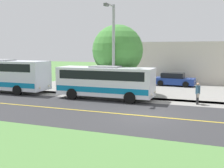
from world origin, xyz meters
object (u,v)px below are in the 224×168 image
object	(u,v)px
commercial_building	(190,61)
parked_car_near	(174,80)
pedestrian_with_bags	(198,93)
street_light_pole	(113,47)
shuttle_bus_front	(105,81)
tree_curbside	(118,50)

from	to	relation	value
commercial_building	parked_car_near	bearing A→B (deg)	-9.31
pedestrian_with_bags	parked_car_near	size ratio (longest dim) A/B	0.36
commercial_building	street_light_pole	bearing A→B (deg)	-16.23
shuttle_bus_front	parked_car_near	distance (m)	10.96
commercial_building	pedestrian_with_bags	bearing A→B (deg)	6.57
pedestrian_with_bags	tree_curbside	distance (m)	8.24
shuttle_bus_front	tree_curbside	bearing A→B (deg)	179.20
shuttle_bus_front	parked_car_near	world-z (taller)	shuttle_bus_front
pedestrian_with_bags	street_light_pole	xyz separation A→B (m)	(0.00, -6.71, 3.36)
tree_curbside	commercial_building	xyz separation A→B (m)	(-14.00, 5.30, -1.50)
parked_car_near	tree_curbside	world-z (taller)	tree_curbside
pedestrian_with_bags	street_light_pole	distance (m)	7.51
pedestrian_with_bags	commercial_building	xyz separation A→B (m)	(-16.53, -1.90, 1.60)
street_light_pole	tree_curbside	xyz separation A→B (m)	(-2.53, -0.49, -0.25)
shuttle_bus_front	pedestrian_with_bags	world-z (taller)	shuttle_bus_front
shuttle_bus_front	pedestrian_with_bags	distance (m)	7.28
shuttle_bus_front	tree_curbside	distance (m)	3.84
pedestrian_with_bags	commercial_building	world-z (taller)	commercial_building
street_light_pole	pedestrian_with_bags	bearing A→B (deg)	90.01
pedestrian_with_bags	parked_car_near	distance (m)	10.13
commercial_building	shuttle_bus_front	bearing A→B (deg)	-17.48
tree_curbside	parked_car_near	bearing A→B (deg)	149.69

